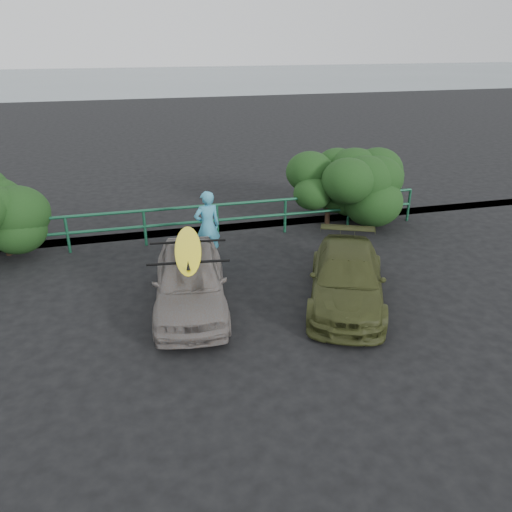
{
  "coord_description": "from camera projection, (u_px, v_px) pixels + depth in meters",
  "views": [
    {
      "loc": [
        -1.24,
        -8.05,
        5.33
      ],
      "look_at": [
        1.22,
        1.48,
        0.94
      ],
      "focal_mm": 35.0,
      "sensor_mm": 36.0,
      "label": 1
    }
  ],
  "objects": [
    {
      "name": "ocean",
      "position": [
        131.0,
        81.0,
        62.65
      ],
      "size": [
        200.0,
        200.0,
        0.0
      ],
      "primitive_type": "plane",
      "color": "slate",
      "rests_on": "ground"
    },
    {
      "name": "shrub_right",
      "position": [
        343.0,
        187.0,
        15.14
      ],
      "size": [
        3.2,
        2.4,
        2.15
      ],
      "primitive_type": null,
      "color": "#1A3C15",
      "rests_on": "ground"
    },
    {
      "name": "guardrail",
      "position": [
        182.0,
        224.0,
        13.79
      ],
      "size": [
        14.0,
        0.08,
        1.04
      ],
      "primitive_type": null,
      "color": "#154B31",
      "rests_on": "ground"
    },
    {
      "name": "olive_vehicle",
      "position": [
        347.0,
        278.0,
        10.67
      ],
      "size": [
        2.95,
        4.12,
        1.11
      ],
      "primitive_type": "imported",
      "rotation": [
        0.0,
        0.0,
        -0.41
      ],
      "color": "#363C1A",
      "rests_on": "ground"
    },
    {
      "name": "roof_rack",
      "position": [
        188.0,
        252.0,
        10.14
      ],
      "size": [
        1.72,
        1.3,
        0.05
      ],
      "primitive_type": null,
      "rotation": [
        0.0,
        0.0,
        -0.12
      ],
      "color": "black",
      "rests_on": "sedan"
    },
    {
      "name": "surfboard",
      "position": [
        188.0,
        249.0,
        10.11
      ],
      "size": [
        0.84,
        2.63,
        0.08
      ],
      "primitive_type": "ellipsoid",
      "rotation": [
        0.0,
        0.0,
        -0.12
      ],
      "color": "yellow",
      "rests_on": "roof_rack"
    },
    {
      "name": "ground",
      "position": [
        214.0,
        338.0,
        9.57
      ],
      "size": [
        80.0,
        80.0,
        0.0
      ],
      "primitive_type": "plane",
      "color": "black"
    },
    {
      "name": "sedan",
      "position": [
        190.0,
        280.0,
        10.41
      ],
      "size": [
        1.91,
        3.84,
        1.26
      ],
      "primitive_type": "imported",
      "rotation": [
        0.0,
        0.0,
        -0.12
      ],
      "color": "slate",
      "rests_on": "ground"
    },
    {
      "name": "man",
      "position": [
        207.0,
        226.0,
        12.54
      ],
      "size": [
        0.73,
        0.54,
        1.83
      ],
      "primitive_type": "imported",
      "rotation": [
        0.0,
        0.0,
        3.3
      ],
      "color": "teal",
      "rests_on": "ground"
    }
  ]
}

